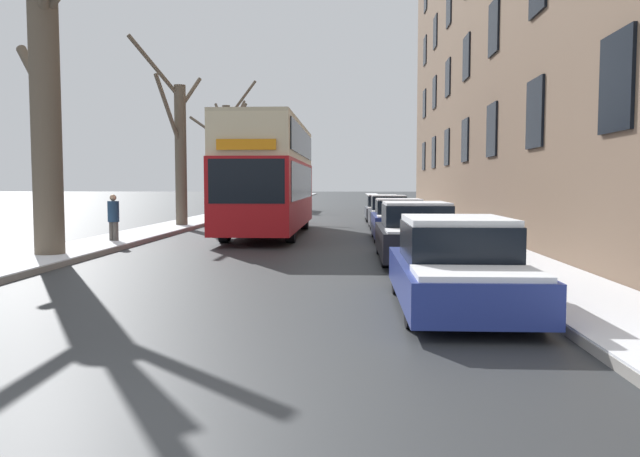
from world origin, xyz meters
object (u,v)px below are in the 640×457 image
(parked_car_0, at_px, (457,267))
(pedestrian_left_sidewalk, at_px, (114,218))
(double_decker_bus, at_px, (270,172))
(parked_car_2, at_px, (399,221))
(bare_tree_left_2, at_px, (227,152))
(bare_tree_left_3, at_px, (255,156))
(bare_tree_left_1, at_px, (179,148))
(parked_car_4, at_px, (382,209))
(oncoming_van, at_px, (286,193))
(parked_car_1, at_px, (416,234))
(bare_tree_left_0, at_px, (46,101))
(parked_car_3, at_px, (389,213))

(parked_car_0, xyz_separation_m, pedestrian_left_sidewalk, (-9.13, 9.59, 0.23))
(double_decker_bus, relative_size, parked_car_0, 2.42)
(parked_car_2, relative_size, pedestrian_left_sidewalk, 2.62)
(bare_tree_left_2, xyz_separation_m, double_decker_bus, (4.35, -13.58, -1.46))
(bare_tree_left_3, distance_m, parked_car_2, 28.35)
(double_decker_bus, bearing_deg, bare_tree_left_1, 143.17)
(bare_tree_left_3, xyz_separation_m, parked_car_2, (9.12, -26.63, -3.42))
(parked_car_0, bearing_deg, double_decker_bus, 108.77)
(bare_tree_left_2, height_order, parked_car_4, bare_tree_left_2)
(double_decker_bus, height_order, oncoming_van, double_decker_bus)
(parked_car_4, bearing_deg, parked_car_1, -90.00)
(bare_tree_left_0, height_order, bare_tree_left_3, bare_tree_left_0)
(double_decker_bus, bearing_deg, bare_tree_left_3, 100.06)
(oncoming_van, distance_m, pedestrian_left_sidewalk, 25.89)
(bare_tree_left_2, relative_size, parked_car_3, 2.05)
(parked_car_1, bearing_deg, parked_car_0, -90.00)
(bare_tree_left_2, bearing_deg, oncoming_van, 70.63)
(parked_car_4, bearing_deg, parked_car_0, -90.00)
(bare_tree_left_2, height_order, parked_car_1, bare_tree_left_2)
(bare_tree_left_3, bearing_deg, parked_car_4, -59.14)
(parked_car_1, bearing_deg, double_decker_bus, 121.42)
(parked_car_1, relative_size, parked_car_4, 1.06)
(parked_car_4, height_order, oncoming_van, oncoming_van)
(bare_tree_left_3, height_order, double_decker_bus, bare_tree_left_3)
(parked_car_0, height_order, parked_car_1, parked_car_1)
(bare_tree_left_1, distance_m, double_decker_bus, 5.60)
(double_decker_bus, xyz_separation_m, parked_car_2, (4.75, -1.95, -1.72))
(pedestrian_left_sidewalk, bearing_deg, bare_tree_left_2, -68.61)
(bare_tree_left_1, relative_size, oncoming_van, 1.52)
(bare_tree_left_3, xyz_separation_m, parked_car_3, (9.12, -20.74, -3.43))
(bare_tree_left_0, height_order, parked_car_1, bare_tree_left_0)
(bare_tree_left_1, relative_size, double_decker_bus, 0.76)
(parked_car_1, height_order, parked_car_2, parked_car_1)
(parked_car_1, relative_size, parked_car_3, 1.15)
(parked_car_0, bearing_deg, bare_tree_left_1, 117.91)
(bare_tree_left_2, height_order, double_decker_bus, bare_tree_left_2)
(bare_tree_left_1, distance_m, bare_tree_left_3, 21.39)
(bare_tree_left_1, relative_size, parked_car_4, 1.88)
(bare_tree_left_1, xyz_separation_m, double_decker_bus, (4.39, -3.29, -1.13))
(pedestrian_left_sidewalk, bearing_deg, bare_tree_left_3, -68.51)
(bare_tree_left_3, relative_size, parked_car_3, 1.93)
(bare_tree_left_2, relative_size, double_decker_bus, 0.77)
(parked_car_1, distance_m, pedestrian_left_sidewalk, 9.75)
(bare_tree_left_0, distance_m, parked_car_4, 20.21)
(bare_tree_left_1, bearing_deg, bare_tree_left_2, 89.75)
(parked_car_1, bearing_deg, bare_tree_left_1, 129.57)
(parked_car_1, distance_m, parked_car_4, 17.18)
(bare_tree_left_3, xyz_separation_m, pedestrian_left_sidewalk, (-0.01, -29.05, -3.20))
(parked_car_1, distance_m, parked_car_3, 11.70)
(parked_car_3, bearing_deg, parked_car_0, -90.00)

